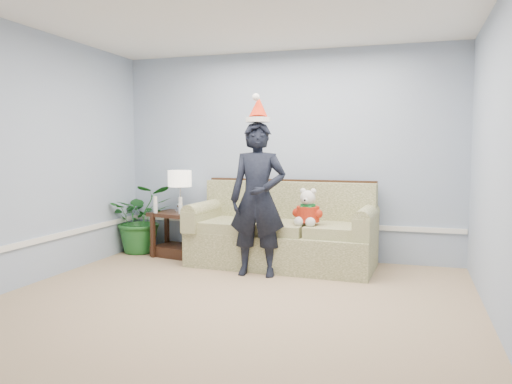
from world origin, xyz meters
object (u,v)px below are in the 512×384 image
object	(u,v)px
table_lamp	(180,180)
houseplant	(141,218)
side_table	(177,239)
man	(258,199)
sofa	(283,235)
teddy_bear	(308,212)

from	to	relation	value
table_lamp	houseplant	xyz separation A→B (m)	(-0.62, 0.04, -0.54)
side_table	man	distance (m)	1.64
sofa	teddy_bear	distance (m)	0.54
table_lamp	houseplant	bearing A→B (deg)	176.06
houseplant	man	distance (m)	2.09
sofa	side_table	bearing A→B (deg)	179.14
sofa	side_table	distance (m)	1.51
man	teddy_bear	bearing A→B (deg)	28.74
houseplant	man	world-z (taller)	man
table_lamp	man	xyz separation A→B (m)	(1.30, -0.69, -0.15)
sofa	man	world-z (taller)	man
table_lamp	man	distance (m)	1.48
sofa	teddy_bear	world-z (taller)	sofa
sofa	man	distance (m)	0.78
sofa	houseplant	xyz separation A→B (m)	(-2.06, 0.15, 0.10)
sofa	table_lamp	size ratio (longest dim) A/B	4.05
sofa	man	xyz separation A→B (m)	(-0.14, -0.58, 0.50)
sofa	houseplant	bearing A→B (deg)	178.50
houseplant	man	size ratio (longest dim) A/B	0.55
table_lamp	teddy_bear	distance (m)	1.87
table_lamp	man	size ratio (longest dim) A/B	0.32
side_table	teddy_bear	world-z (taller)	teddy_bear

